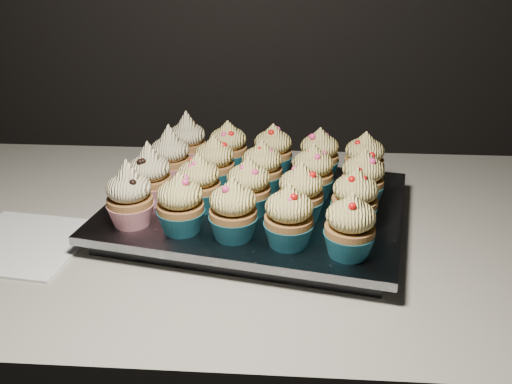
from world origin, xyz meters
TOP-DOWN VIEW (x-y plane):
  - worktop at (0.00, 1.70)m, footprint 2.44×0.64m
  - napkin at (-0.09, 1.61)m, footprint 0.18×0.18m
  - baking_tray at (0.22, 1.70)m, footprint 0.44×0.36m
  - foil_lining at (0.22, 1.70)m, footprint 0.47×0.40m
  - cupcake_0 at (0.06, 1.62)m, footprint 0.06×0.06m
  - cupcake_1 at (0.13, 1.61)m, footprint 0.06×0.06m
  - cupcake_2 at (0.20, 1.59)m, footprint 0.06×0.06m
  - cupcake_3 at (0.27, 1.58)m, footprint 0.06×0.06m
  - cupcake_4 at (0.35, 1.56)m, footprint 0.06×0.06m
  - cupcake_5 at (0.07, 1.69)m, footprint 0.06×0.06m
  - cupcake_6 at (0.14, 1.67)m, footprint 0.06×0.06m
  - cupcake_7 at (0.22, 1.66)m, footprint 0.06×0.06m
  - cupcake_8 at (0.29, 1.65)m, footprint 0.06×0.06m
  - cupcake_9 at (0.36, 1.64)m, footprint 0.06×0.06m
  - cupcake_10 at (0.08, 1.76)m, footprint 0.06×0.06m
  - cupcake_11 at (0.16, 1.75)m, footprint 0.06×0.06m
  - cupcake_12 at (0.23, 1.73)m, footprint 0.06×0.06m
  - cupcake_13 at (0.30, 1.72)m, footprint 0.06×0.06m
  - cupcake_14 at (0.38, 1.70)m, footprint 0.06×0.06m
  - cupcake_15 at (0.10, 1.84)m, footprint 0.06×0.06m
  - cupcake_16 at (0.17, 1.82)m, footprint 0.06×0.06m
  - cupcake_17 at (0.24, 1.81)m, footprint 0.06×0.06m
  - cupcake_18 at (0.32, 1.79)m, footprint 0.06×0.06m
  - cupcake_19 at (0.39, 1.78)m, footprint 0.06×0.06m

SIDE VIEW (x-z plane):
  - worktop at x=0.00m, z-range 0.86..0.90m
  - napkin at x=-0.09m, z-range 0.90..0.90m
  - baking_tray at x=0.22m, z-range 0.90..0.92m
  - foil_lining at x=0.22m, z-range 0.92..0.93m
  - cupcake_1 at x=0.13m, z-range 0.93..1.01m
  - cupcake_2 at x=0.20m, z-range 0.93..1.01m
  - cupcake_3 at x=0.27m, z-range 0.93..1.01m
  - cupcake_4 at x=0.35m, z-range 0.93..1.01m
  - cupcake_6 at x=0.14m, z-range 0.93..1.01m
  - cupcake_7 at x=0.22m, z-range 0.93..1.01m
  - cupcake_8 at x=0.29m, z-range 0.93..1.01m
  - cupcake_9 at x=0.36m, z-range 0.93..1.01m
  - cupcake_11 at x=0.16m, z-range 0.93..1.01m
  - cupcake_12 at x=0.23m, z-range 0.93..1.01m
  - cupcake_13 at x=0.30m, z-range 0.93..1.01m
  - cupcake_14 at x=0.38m, z-range 0.93..1.01m
  - cupcake_16 at x=0.17m, z-range 0.93..1.01m
  - cupcake_17 at x=0.24m, z-range 0.93..1.01m
  - cupcake_18 at x=0.32m, z-range 0.93..1.01m
  - cupcake_19 at x=0.39m, z-range 0.93..1.01m
  - cupcake_0 at x=0.06m, z-range 0.93..1.02m
  - cupcake_5 at x=0.07m, z-range 0.93..1.02m
  - cupcake_10 at x=0.08m, z-range 0.93..1.02m
  - cupcake_15 at x=0.10m, z-range 0.93..1.02m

